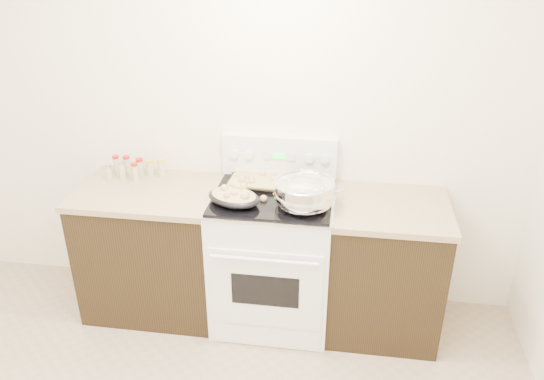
# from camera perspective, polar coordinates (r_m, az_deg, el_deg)

# --- Properties ---
(room_shell) EXTENTS (4.10, 3.60, 2.75)m
(room_shell) POSITION_cam_1_polar(r_m,az_deg,el_deg) (1.85, -17.14, 1.62)
(room_shell) COLOR white
(room_shell) RESTS_ON ground
(counter_left) EXTENTS (0.93, 0.67, 0.92)m
(counter_left) POSITION_cam_1_polar(r_m,az_deg,el_deg) (3.76, -12.54, -6.14)
(counter_left) COLOR black
(counter_left) RESTS_ON ground
(counter_right) EXTENTS (0.73, 0.67, 0.92)m
(counter_right) POSITION_cam_1_polar(r_m,az_deg,el_deg) (3.56, 11.97, -8.13)
(counter_right) COLOR black
(counter_right) RESTS_ON ground
(kitchen_range) EXTENTS (0.78, 0.73, 1.22)m
(kitchen_range) POSITION_cam_1_polar(r_m,az_deg,el_deg) (3.55, 0.13, -7.00)
(kitchen_range) COLOR white
(kitchen_range) RESTS_ON ground
(mixing_bowl) EXTENTS (0.43, 0.43, 0.21)m
(mixing_bowl) POSITION_cam_1_polar(r_m,az_deg,el_deg) (3.15, 3.45, -0.41)
(mixing_bowl) COLOR silver
(mixing_bowl) RESTS_ON kitchen_range
(roasting_pan) EXTENTS (0.40, 0.34, 0.11)m
(roasting_pan) POSITION_cam_1_polar(r_m,az_deg,el_deg) (3.20, -4.10, -0.67)
(roasting_pan) COLOR black
(roasting_pan) RESTS_ON kitchen_range
(baking_sheet) EXTENTS (0.41, 0.29, 0.06)m
(baking_sheet) POSITION_cam_1_polar(r_m,az_deg,el_deg) (3.46, -1.55, 0.97)
(baking_sheet) COLOR black
(baking_sheet) RESTS_ON kitchen_range
(wooden_spoon) EXTENTS (0.12, 0.23, 0.04)m
(wooden_spoon) POSITION_cam_1_polar(r_m,az_deg,el_deg) (3.27, -0.55, -0.69)
(wooden_spoon) COLOR tan
(wooden_spoon) RESTS_ON kitchen_range
(blue_ladle) EXTENTS (0.16, 0.23, 0.09)m
(blue_ladle) POSITION_cam_1_polar(r_m,az_deg,el_deg) (3.19, 5.58, -1.22)
(blue_ladle) COLOR #87BFCA
(blue_ladle) RESTS_ON kitchen_range
(spice_jars) EXTENTS (0.39, 0.15, 0.13)m
(spice_jars) POSITION_cam_1_polar(r_m,az_deg,el_deg) (3.72, -14.62, 2.32)
(spice_jars) COLOR #BFB28C
(spice_jars) RESTS_ON counter_left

